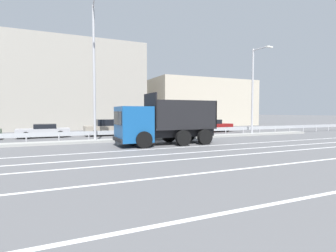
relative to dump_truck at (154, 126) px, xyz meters
name	(u,v)px	position (x,y,z in m)	size (l,w,h in m)	color
ground_plane	(184,142)	(2.52, 0.55, -1.31)	(320.00, 320.00, 0.00)	#565659
lane_strip_0	(178,148)	(0.92, -1.80, -1.31)	(55.06, 0.16, 0.01)	silver
lane_strip_1	(195,152)	(0.92, -3.92, -1.31)	(55.06, 0.16, 0.01)	silver
lane_strip_2	(212,157)	(0.92, -5.59, -1.31)	(55.06, 0.16, 0.01)	silver
lane_strip_3	(251,168)	(0.92, -8.33, -1.31)	(55.06, 0.16, 0.01)	silver
median_island	(169,138)	(2.52, 3.16, -1.22)	(30.28, 1.10, 0.18)	gray
median_guardrail	(165,131)	(2.52, 4.06, -0.74)	(55.06, 0.09, 0.78)	#9EA0A5
dump_truck	(154,126)	(0.00, 0.00, 0.00)	(6.88, 2.67, 3.47)	#144C8C
median_road_sign	(199,121)	(5.38, 3.16, 0.12)	(0.84, 0.16, 2.63)	white
street_lamp_1	(94,67)	(-3.42, 3.16, 4.13)	(0.72, 2.18, 9.90)	#ADADB2
street_lamp_2	(254,87)	(11.28, 3.10, 3.26)	(0.71, 2.11, 8.20)	#ADADB2
parked_car_2	(44,130)	(-6.98, 8.78, -0.68)	(4.31, 2.02, 1.19)	#A3A3A8
parked_car_3	(107,127)	(-1.53, 8.57, -0.55)	(4.22, 2.02, 1.54)	gray
parked_car_4	(161,127)	(3.99, 8.66, -0.60)	(4.89, 2.01, 1.39)	maroon
parked_car_5	(211,126)	(9.85, 8.20, -0.59)	(4.81, 2.24, 1.40)	maroon
background_building_0	(56,88)	(-5.67, 24.16, 4.37)	(22.15, 14.56, 11.36)	gray
background_building_1	(195,103)	(16.99, 24.37, 2.47)	(17.21, 13.33, 7.56)	#B7AD99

